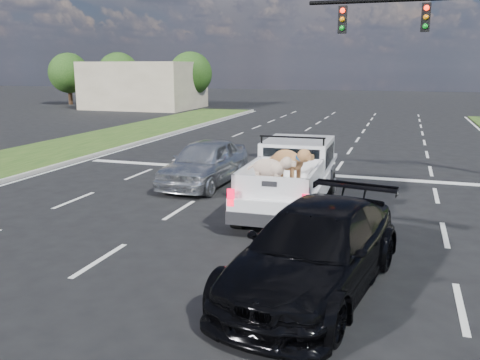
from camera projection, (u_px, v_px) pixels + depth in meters
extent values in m
plane|color=black|center=(176.00, 270.00, 10.11)|extent=(160.00, 160.00, 0.00)
cube|color=silver|center=(110.00, 186.00, 17.25)|extent=(0.12, 60.00, 0.01)
cube|color=silver|center=(206.00, 193.00, 16.20)|extent=(0.12, 60.00, 0.01)
cube|color=silver|center=(315.00, 202.00, 15.15)|extent=(0.12, 60.00, 0.01)
cube|color=silver|center=(440.00, 212.00, 14.10)|extent=(0.12, 60.00, 0.01)
cube|color=silver|center=(24.00, 179.00, 18.32)|extent=(0.15, 60.00, 0.01)
cube|color=silver|center=(287.00, 173.00, 19.39)|extent=(17.00, 0.45, 0.01)
cube|color=#A5A197|center=(18.00, 177.00, 18.38)|extent=(0.15, 60.00, 0.14)
cube|color=black|center=(426.00, 17.00, 17.25)|extent=(0.30, 0.18, 0.95)
sphere|color=red|center=(427.00, 8.00, 17.09)|extent=(0.18, 0.18, 0.18)
cube|color=black|center=(343.00, 20.00, 18.09)|extent=(0.30, 0.18, 0.95)
sphere|color=red|center=(343.00, 11.00, 17.93)|extent=(0.18, 0.18, 0.18)
cube|color=#C3B595|center=(145.00, 85.00, 49.06)|extent=(10.00, 8.00, 4.40)
cylinder|color=#332114|center=(70.00, 94.00, 54.16)|extent=(0.44, 0.44, 2.16)
sphere|color=#193D10|center=(69.00, 73.00, 53.67)|extent=(4.20, 4.20, 4.20)
cylinder|color=#332114|center=(120.00, 95.00, 52.36)|extent=(0.44, 0.44, 2.16)
sphere|color=#193D10|center=(119.00, 73.00, 51.87)|extent=(4.20, 4.20, 4.20)
cylinder|color=#332114|center=(191.00, 97.00, 49.96)|extent=(0.44, 0.44, 2.16)
sphere|color=#193D10|center=(191.00, 74.00, 49.47)|extent=(4.20, 4.20, 4.20)
cylinder|color=black|center=(239.00, 213.00, 12.67)|extent=(0.31, 0.79, 0.78)
cylinder|color=black|center=(311.00, 219.00, 12.18)|extent=(0.31, 0.79, 0.78)
cylinder|color=black|center=(273.00, 181.00, 16.24)|extent=(0.31, 0.79, 0.78)
cylinder|color=black|center=(329.00, 184.00, 15.75)|extent=(0.31, 0.79, 0.78)
cube|color=silver|center=(289.00, 187.00, 14.20)|extent=(2.11, 5.52, 0.54)
cube|color=silver|center=(298.00, 154.00, 15.25)|extent=(1.96, 2.43, 0.89)
cube|color=black|center=(291.00, 160.00, 14.14)|extent=(1.60, 0.08, 0.64)
cylinder|color=black|center=(292.00, 137.00, 14.14)|extent=(1.86, 0.10, 0.05)
cube|color=black|center=(281.00, 188.00, 13.01)|extent=(1.91, 2.68, 0.06)
cube|color=silver|center=(248.00, 175.00, 13.18)|extent=(0.16, 2.63, 0.54)
cube|color=silver|center=(315.00, 179.00, 12.70)|extent=(0.16, 2.63, 0.54)
cube|color=silver|center=(270.00, 188.00, 11.75)|extent=(1.84, 0.13, 0.54)
cube|color=red|center=(231.00, 198.00, 11.84)|extent=(0.17, 0.07, 0.41)
cube|color=red|center=(306.00, 203.00, 11.36)|extent=(0.17, 0.07, 0.41)
cube|color=black|center=(268.00, 220.00, 11.77)|extent=(1.99, 0.36, 0.31)
imported|color=silver|center=(205.00, 162.00, 17.28)|extent=(2.05, 4.66, 1.56)
imported|color=black|center=(315.00, 250.00, 9.06)|extent=(3.07, 5.59, 1.53)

